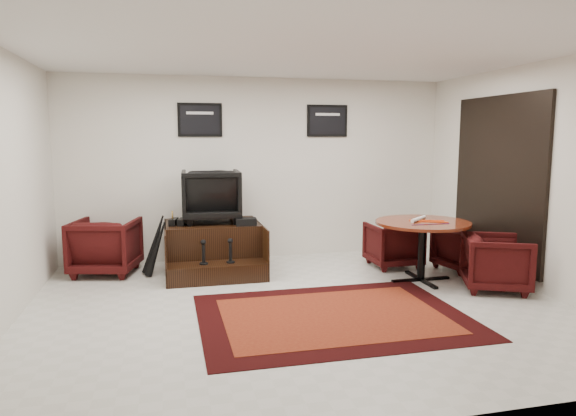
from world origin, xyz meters
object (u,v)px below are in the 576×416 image
(shine_podium, at_px, (213,249))
(table_chair_window, at_px, (463,247))
(meeting_table, at_px, (423,228))
(table_chair_corner, at_px, (496,260))
(armchair_side, at_px, (106,244))
(shine_chair, at_px, (211,193))
(table_chair_back, at_px, (393,242))

(shine_podium, distance_m, table_chair_window, 3.58)
(meeting_table, relative_size, table_chair_corner, 1.60)
(armchair_side, relative_size, table_chair_window, 1.27)
(meeting_table, bearing_deg, shine_chair, 153.37)
(armchair_side, height_order, table_chair_back, armchair_side)
(table_chair_back, relative_size, table_chair_corner, 0.94)
(table_chair_window, bearing_deg, shine_chair, 63.97)
(meeting_table, bearing_deg, armchair_side, 161.66)
(armchair_side, distance_m, meeting_table, 4.33)
(armchair_side, height_order, table_chair_window, armchair_side)
(shine_chair, height_order, table_chair_back, shine_chair)
(shine_podium, xyz_separation_m, table_chair_back, (2.60, -0.38, 0.04))
(shine_podium, bearing_deg, table_chair_corner, -27.86)
(shine_chair, distance_m, table_chair_back, 2.76)
(meeting_table, relative_size, table_chair_back, 1.71)
(table_chair_back, xyz_separation_m, table_chair_corner, (0.74, -1.39, 0.02))
(table_chair_corner, bearing_deg, armchair_side, 91.78)
(table_chair_back, bearing_deg, table_chair_window, 154.58)
(shine_podium, xyz_separation_m, armchair_side, (-1.47, 0.18, 0.11))
(meeting_table, distance_m, table_chair_window, 1.01)
(meeting_table, bearing_deg, table_chair_corner, -39.63)
(meeting_table, height_order, table_chair_corner, meeting_table)
(shine_podium, distance_m, meeting_table, 2.91)
(armchair_side, relative_size, table_chair_corner, 1.12)
(shine_chair, bearing_deg, shine_podium, 92.68)
(table_chair_back, xyz_separation_m, table_chair_window, (0.89, -0.41, -0.02))
(meeting_table, distance_m, table_chair_corner, 0.98)
(armchair_side, relative_size, table_chair_back, 1.19)
(table_chair_corner, bearing_deg, table_chair_window, 14.92)
(table_chair_back, bearing_deg, shine_podium, -8.83)
(armchair_side, xyz_separation_m, table_chair_corner, (4.81, -1.95, -0.04))
(shine_chair, distance_m, table_chair_corner, 3.92)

